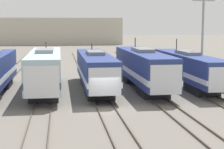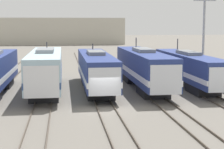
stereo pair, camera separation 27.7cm
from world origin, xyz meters
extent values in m
plane|color=#666059|center=(0.00, 0.00, 0.00)|extent=(400.00, 400.00, 0.00)
cube|color=#4C4238|center=(-5.87, 0.00, 0.07)|extent=(0.07, 120.00, 0.15)
cube|color=#4C4238|center=(-4.43, 0.00, 0.07)|extent=(0.07, 120.00, 0.15)
cube|color=#4C4238|center=(-0.72, 0.00, 0.07)|extent=(0.07, 120.00, 0.15)
cube|color=#4C4238|center=(0.72, 0.00, 0.07)|extent=(0.07, 120.00, 0.15)
cube|color=#4C4238|center=(4.43, 0.00, 0.07)|extent=(0.07, 120.00, 0.15)
cube|color=#4C4238|center=(5.87, 0.00, 0.07)|extent=(0.07, 120.00, 0.15)
cube|color=#4C4238|center=(9.58, 0.00, 0.07)|extent=(0.07, 120.00, 0.15)
cube|color=black|center=(-10.30, 12.30, 0.47)|extent=(2.47, 3.69, 0.95)
cube|color=#232326|center=(-5.15, 4.67, 0.47)|extent=(2.63, 3.61, 0.95)
cube|color=#232326|center=(-5.15, 12.87, 0.47)|extent=(2.63, 3.61, 0.95)
cube|color=#9EBCCC|center=(-5.15, 8.77, 2.49)|extent=(3.10, 16.39, 3.09)
cube|color=navy|center=(-5.15, 8.77, 1.88)|extent=(3.14, 16.43, 0.56)
cube|color=silver|center=(-5.15, 1.67, 2.26)|extent=(2.85, 2.39, 2.62)
cube|color=black|center=(-5.15, 0.56, 2.84)|extent=(2.42, 0.08, 0.73)
cube|color=gray|center=(-5.15, 8.77, 4.21)|extent=(1.70, 4.10, 0.35)
cylinder|color=#38383D|center=(-5.15, 12.38, 4.47)|extent=(0.12, 0.12, 0.88)
cube|color=black|center=(0.00, 5.12, 0.47)|extent=(2.51, 3.77, 0.95)
cube|color=black|center=(0.00, 13.69, 0.47)|extent=(2.51, 3.77, 0.95)
cube|color=navy|center=(0.00, 9.41, 2.34)|extent=(2.96, 17.15, 2.78)
cube|color=silver|center=(0.00, 9.41, 1.79)|extent=(3.00, 17.19, 0.50)
cube|color=silver|center=(0.00, 1.75, 2.13)|extent=(2.72, 2.03, 2.37)
cube|color=black|center=(0.00, 0.81, 2.65)|extent=(2.31, 0.08, 0.66)
cube|color=slate|center=(0.00, 9.41, 3.91)|extent=(1.63, 4.29, 0.35)
cylinder|color=#38383D|center=(0.00, 13.18, 4.18)|extent=(0.12, 0.12, 0.90)
cube|color=black|center=(5.15, 5.19, 0.47)|extent=(2.52, 4.00, 0.95)
cube|color=black|center=(5.15, 14.27, 0.47)|extent=(2.52, 4.00, 0.95)
cube|color=navy|center=(5.15, 9.73, 2.44)|extent=(2.97, 18.16, 2.99)
cube|color=silver|center=(5.15, 9.73, 1.85)|extent=(3.01, 18.20, 0.54)
cube|color=silver|center=(5.15, 1.65, 2.22)|extent=(2.73, 2.20, 2.54)
cube|color=black|center=(5.15, 0.63, 2.78)|extent=(2.32, 0.08, 0.71)
cube|color=slate|center=(5.15, 9.73, 4.11)|extent=(1.63, 4.54, 0.35)
cylinder|color=#38383D|center=(5.15, 13.73, 4.61)|extent=(0.12, 0.12, 1.34)
cube|color=black|center=(10.30, 5.57, 0.47)|extent=(2.31, 3.99, 0.95)
cube|color=black|center=(10.30, 14.63, 0.47)|extent=(2.31, 3.99, 0.95)
cube|color=navy|center=(10.30, 10.10, 2.26)|extent=(2.72, 18.12, 2.61)
cube|color=silver|center=(10.30, 10.10, 1.73)|extent=(2.76, 18.16, 0.47)
cube|color=silver|center=(10.30, 2.00, 2.06)|extent=(2.50, 2.12, 2.22)
cube|color=black|center=(10.30, 1.02, 2.55)|extent=(2.13, 0.08, 0.62)
cube|color=slate|center=(10.30, 10.10, 3.74)|extent=(1.49, 4.53, 0.35)
cylinder|color=#38383D|center=(10.30, 14.09, 4.34)|extent=(0.12, 0.12, 1.55)
cylinder|color=gray|center=(12.79, 12.18, 5.43)|extent=(0.26, 0.26, 10.87)
cube|color=gray|center=(12.79, 12.18, 9.56)|extent=(2.63, 0.16, 0.16)
cube|color=#B2AD9E|center=(-4.27, 98.15, 4.43)|extent=(42.80, 9.36, 8.85)
camera|label=1|loc=(-3.65, -29.47, 6.87)|focal=60.00mm
camera|label=2|loc=(-3.38, -29.51, 6.87)|focal=60.00mm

